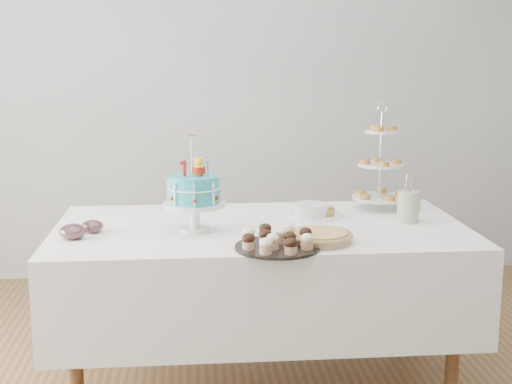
{
  "coord_description": "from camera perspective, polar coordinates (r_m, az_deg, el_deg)",
  "views": [
    {
      "loc": [
        -0.31,
        -2.93,
        1.57
      ],
      "look_at": [
        -0.02,
        0.3,
        0.93
      ],
      "focal_mm": 50.0,
      "sensor_mm": 36.0,
      "label": 1
    }
  ],
  "objects": [
    {
      "name": "walls",
      "position": [
        2.96,
        0.96,
        6.85
      ],
      "size": [
        5.04,
        4.04,
        2.7
      ],
      "color": "gray",
      "rests_on": "floor"
    },
    {
      "name": "table",
      "position": [
        3.41,
        0.38,
        -6.41
      ],
      "size": [
        1.92,
        1.02,
        0.77
      ],
      "color": "white",
      "rests_on": "floor"
    },
    {
      "name": "birthday_cake",
      "position": [
        3.23,
        -4.93,
        -1.09
      ],
      "size": [
        0.29,
        0.29,
        0.44
      ],
      "rotation": [
        0.0,
        0.0,
        -0.01
      ],
      "color": "white",
      "rests_on": "table"
    },
    {
      "name": "cupcake_tray",
      "position": [
        2.95,
        1.73,
        -3.8
      ],
      "size": [
        0.36,
        0.36,
        0.08
      ],
      "color": "black",
      "rests_on": "table"
    },
    {
      "name": "pie",
      "position": [
        3.06,
        5.1,
        -3.55
      ],
      "size": [
        0.29,
        0.29,
        0.05
      ],
      "color": "tan",
      "rests_on": "table"
    },
    {
      "name": "tiered_stand",
      "position": [
        3.71,
        9.93,
        2.1
      ],
      "size": [
        0.28,
        0.28,
        0.55
      ],
      "color": "silver",
      "rests_on": "table"
    },
    {
      "name": "plate_stack",
      "position": [
        3.51,
        4.4,
        -1.5
      ],
      "size": [
        0.18,
        0.18,
        0.07
      ],
      "color": "white",
      "rests_on": "table"
    },
    {
      "name": "pastry_plate",
      "position": [
        3.54,
        4.9,
        -1.68
      ],
      "size": [
        0.26,
        0.26,
        0.04
      ],
      "color": "white",
      "rests_on": "table"
    },
    {
      "name": "jam_bowl_a",
      "position": [
        3.3,
        -12.96,
        -2.7
      ],
      "size": [
        0.1,
        0.1,
        0.06
      ],
      "color": "silver",
      "rests_on": "table"
    },
    {
      "name": "jam_bowl_b",
      "position": [
        3.2,
        -14.47,
        -3.1
      ],
      "size": [
        0.12,
        0.12,
        0.07
      ],
      "color": "silver",
      "rests_on": "table"
    },
    {
      "name": "utensil_pitcher",
      "position": [
        3.47,
        12.08,
        -1.07
      ],
      "size": [
        0.11,
        0.1,
        0.23
      ],
      "rotation": [
        0.0,
        0.0,
        -0.2
      ],
      "color": "beige",
      "rests_on": "table"
    }
  ]
}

